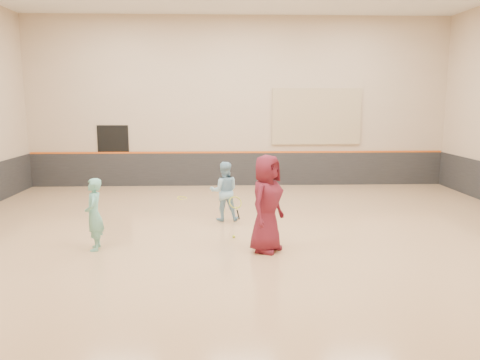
{
  "coord_description": "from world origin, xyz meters",
  "views": [
    {
      "loc": [
        -0.6,
        -10.87,
        3.08
      ],
      "look_at": [
        -0.17,
        0.4,
        1.15
      ],
      "focal_mm": 35.0,
      "sensor_mm": 36.0,
      "label": 1
    }
  ],
  "objects_px": {
    "spare_racket": "(182,196)",
    "girl": "(94,214)",
    "instructor": "(224,191)",
    "young_man": "(267,204)"
  },
  "relations": [
    {
      "from": "instructor",
      "to": "young_man",
      "type": "relative_size",
      "value": 0.76
    },
    {
      "from": "instructor",
      "to": "spare_racket",
      "type": "distance_m",
      "value": 3.12
    },
    {
      "from": "girl",
      "to": "young_man",
      "type": "relative_size",
      "value": 0.75
    },
    {
      "from": "girl",
      "to": "spare_racket",
      "type": "relative_size",
      "value": 2.12
    },
    {
      "from": "instructor",
      "to": "young_man",
      "type": "xyz_separation_m",
      "value": [
        0.86,
        -2.55,
        0.24
      ]
    },
    {
      "from": "girl",
      "to": "spare_racket",
      "type": "height_order",
      "value": "girl"
    },
    {
      "from": "young_man",
      "to": "girl",
      "type": "bearing_deg",
      "value": 119.59
    },
    {
      "from": "girl",
      "to": "instructor",
      "type": "bearing_deg",
      "value": 122.37
    },
    {
      "from": "spare_racket",
      "to": "girl",
      "type": "bearing_deg",
      "value": -105.15
    },
    {
      "from": "girl",
      "to": "instructor",
      "type": "relative_size",
      "value": 0.99
    }
  ]
}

